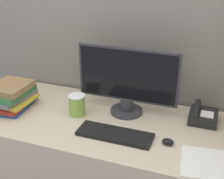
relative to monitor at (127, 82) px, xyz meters
The scene contains 9 objects.
cubicle_panel_rear 0.31m from the monitor, 114.76° to the left, with size 2.03×0.04×1.62m.
desk 0.60m from the monitor, 128.84° to the right, with size 1.63×0.70×0.75m.
monitor is the anchor object (origin of this frame).
keyboard 0.34m from the monitor, 85.51° to the right, with size 0.41×0.14×0.02m.
mouse 0.44m from the monitor, 39.88° to the right, with size 0.06×0.04×0.03m.
coffee_cup 0.33m from the monitor, 154.36° to the right, with size 0.10×0.10×0.13m.
book_stack 0.72m from the monitor, 164.55° to the right, with size 0.23×0.31×0.17m.
desk_telephone 0.48m from the monitor, ahead, with size 0.16×0.18×0.10m.
paper_pile 0.65m from the monitor, 34.61° to the right, with size 0.27×0.27×0.01m.
Camera 1 is at (0.61, -1.13, 1.69)m, focal length 50.00 mm.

